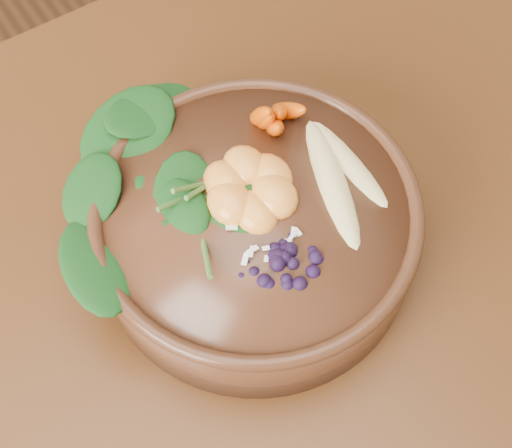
% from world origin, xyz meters
% --- Properties ---
extents(stoneware_bowl, '(0.32, 0.32, 0.07)m').
position_xyz_m(stoneware_bowl, '(0.21, 0.08, 0.79)').
color(stoneware_bowl, '#4C2917').
rests_on(stoneware_bowl, dining_table).
extents(kale_heap, '(0.21, 0.19, 0.04)m').
position_xyz_m(kale_heap, '(0.17, 0.15, 0.85)').
color(kale_heap, '#103F11').
rests_on(kale_heap, stoneware_bowl).
extents(carrot_cluster, '(0.07, 0.07, 0.08)m').
position_xyz_m(carrot_cluster, '(0.27, 0.15, 0.86)').
color(carrot_cluster, '#DB4E01').
rests_on(carrot_cluster, stoneware_bowl).
extents(banana_halves, '(0.07, 0.15, 0.03)m').
position_xyz_m(banana_halves, '(0.29, 0.07, 0.84)').
color(banana_halves, '#E0CC84').
rests_on(banana_halves, stoneware_bowl).
extents(mandarin_cluster, '(0.09, 0.10, 0.03)m').
position_xyz_m(mandarin_cluster, '(0.21, 0.10, 0.84)').
color(mandarin_cluster, orange).
rests_on(mandarin_cluster, stoneware_bowl).
extents(blueberry_pile, '(0.14, 0.12, 0.04)m').
position_xyz_m(blueberry_pile, '(0.20, 0.02, 0.84)').
color(blueberry_pile, black).
rests_on(blueberry_pile, stoneware_bowl).
extents(coconut_flakes, '(0.10, 0.08, 0.01)m').
position_xyz_m(coconut_flakes, '(0.20, 0.06, 0.83)').
color(coconut_flakes, white).
rests_on(coconut_flakes, stoneware_bowl).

